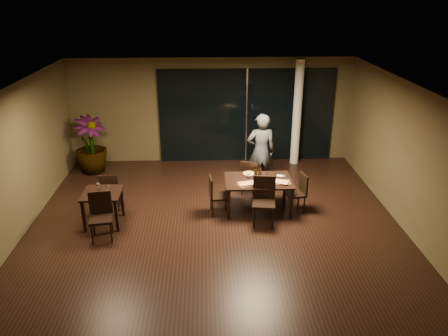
% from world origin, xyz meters
% --- Properties ---
extents(ground, '(8.00, 8.00, 0.00)m').
position_xyz_m(ground, '(0.00, 0.00, 0.00)').
color(ground, black).
rests_on(ground, ground).
extents(wall_back, '(8.00, 0.10, 3.00)m').
position_xyz_m(wall_back, '(0.00, 4.05, 1.50)').
color(wall_back, '#4A4227').
rests_on(wall_back, ground).
extents(wall_front, '(8.00, 0.10, 3.00)m').
position_xyz_m(wall_front, '(0.00, -4.05, 1.50)').
color(wall_front, '#4A4227').
rests_on(wall_front, ground).
extents(wall_left, '(0.10, 8.00, 3.00)m').
position_xyz_m(wall_left, '(-4.05, 0.00, 1.50)').
color(wall_left, '#4A4227').
rests_on(wall_left, ground).
extents(wall_right, '(0.10, 8.00, 3.00)m').
position_xyz_m(wall_right, '(4.05, 0.00, 1.50)').
color(wall_right, '#4A4227').
rests_on(wall_right, ground).
extents(ceiling, '(8.00, 8.00, 0.04)m').
position_xyz_m(ceiling, '(0.00, 0.00, 3.02)').
color(ceiling, silver).
rests_on(ceiling, wall_back).
extents(window_panel, '(5.00, 0.06, 2.70)m').
position_xyz_m(window_panel, '(1.00, 3.96, 1.35)').
color(window_panel, black).
rests_on(window_panel, ground).
extents(column, '(0.24, 0.24, 3.00)m').
position_xyz_m(column, '(2.40, 3.65, 1.50)').
color(column, white).
rests_on(column, ground).
extents(main_table, '(1.50, 1.00, 0.75)m').
position_xyz_m(main_table, '(1.00, 0.80, 0.68)').
color(main_table, black).
rests_on(main_table, ground).
extents(side_table, '(0.80, 0.80, 0.75)m').
position_xyz_m(side_table, '(-2.40, 0.30, 0.62)').
color(side_table, black).
rests_on(side_table, ground).
extents(chair_main_far, '(0.54, 0.54, 0.91)m').
position_xyz_m(chair_main_far, '(0.89, 1.58, 0.51)').
color(chair_main_far, black).
rests_on(chair_main_far, ground).
extents(chair_main_near, '(0.54, 0.54, 1.04)m').
position_xyz_m(chair_main_near, '(1.06, 0.22, 0.58)').
color(chair_main_near, black).
rests_on(chair_main_near, ground).
extents(chair_main_left, '(0.46, 0.46, 0.90)m').
position_xyz_m(chair_main_left, '(0.03, 0.66, 0.50)').
color(chair_main_left, black).
rests_on(chair_main_left, ground).
extents(chair_main_right, '(0.49, 0.49, 0.89)m').
position_xyz_m(chair_main_right, '(1.92, 0.72, 0.50)').
color(chair_main_right, black).
rests_on(chair_main_right, ground).
extents(chair_side_far, '(0.48, 0.48, 0.93)m').
position_xyz_m(chair_side_far, '(-2.38, 0.90, 0.52)').
color(chair_side_far, black).
rests_on(chair_side_far, ground).
extents(chair_side_near, '(0.52, 0.52, 0.98)m').
position_xyz_m(chair_side_near, '(-2.32, -0.25, 0.55)').
color(chair_side_near, black).
rests_on(chair_side_near, ground).
extents(diner, '(0.69, 0.48, 1.96)m').
position_xyz_m(diner, '(1.19, 2.00, 0.98)').
color(diner, '#323437').
rests_on(diner, ground).
extents(potted_plant, '(1.21, 1.21, 1.57)m').
position_xyz_m(potted_plant, '(-3.33, 3.24, 0.78)').
color(potted_plant, '#224918').
rests_on(potted_plant, ground).
extents(pizza_board_left, '(0.59, 0.48, 0.01)m').
position_xyz_m(pizza_board_left, '(0.76, 0.57, 0.76)').
color(pizza_board_left, '#422A15').
rests_on(pizza_board_left, main_table).
extents(pizza_board_right, '(0.58, 0.29, 0.01)m').
position_xyz_m(pizza_board_right, '(1.40, 0.63, 0.76)').
color(pizza_board_right, '#4C3218').
rests_on(pizza_board_right, main_table).
extents(oblong_pizza_left, '(0.48, 0.31, 0.02)m').
position_xyz_m(oblong_pizza_left, '(0.76, 0.57, 0.77)').
color(oblong_pizza_left, maroon).
rests_on(oblong_pizza_left, pizza_board_left).
extents(oblong_pizza_right, '(0.51, 0.37, 0.02)m').
position_xyz_m(oblong_pizza_right, '(1.40, 0.63, 0.77)').
color(oblong_pizza_right, '#6A1109').
rests_on(oblong_pizza_right, pizza_board_right).
extents(round_pizza, '(0.27, 0.27, 0.01)m').
position_xyz_m(round_pizza, '(0.82, 1.14, 0.76)').
color(round_pizza, red).
rests_on(round_pizza, main_table).
extents(bottle_a, '(0.07, 0.07, 0.32)m').
position_xyz_m(bottle_a, '(0.93, 0.84, 0.91)').
color(bottle_a, black).
rests_on(bottle_a, main_table).
extents(bottle_b, '(0.06, 0.06, 0.26)m').
position_xyz_m(bottle_b, '(1.05, 0.80, 0.88)').
color(bottle_b, black).
rests_on(bottle_b, main_table).
extents(bottle_c, '(0.07, 0.07, 0.31)m').
position_xyz_m(bottle_c, '(1.04, 0.92, 0.91)').
color(bottle_c, black).
rests_on(bottle_c, main_table).
extents(tumbler_left, '(0.07, 0.07, 0.09)m').
position_xyz_m(tumbler_left, '(0.79, 0.93, 0.79)').
color(tumbler_left, white).
rests_on(tumbler_left, main_table).
extents(tumbler_right, '(0.08, 0.08, 0.10)m').
position_xyz_m(tumbler_right, '(1.22, 0.96, 0.80)').
color(tumbler_right, white).
rests_on(tumbler_right, main_table).
extents(napkin_near, '(0.19, 0.13, 0.01)m').
position_xyz_m(napkin_near, '(1.55, 0.65, 0.76)').
color(napkin_near, white).
rests_on(napkin_near, main_table).
extents(napkin_far, '(0.20, 0.14, 0.01)m').
position_xyz_m(napkin_far, '(1.54, 0.98, 0.76)').
color(napkin_far, white).
rests_on(napkin_far, main_table).
extents(wine_glass_a, '(0.08, 0.08, 0.19)m').
position_xyz_m(wine_glass_a, '(-2.48, 0.37, 0.84)').
color(wine_glass_a, white).
rests_on(wine_glass_a, side_table).
extents(wine_glass_b, '(0.07, 0.07, 0.16)m').
position_xyz_m(wine_glass_b, '(-2.24, 0.26, 0.83)').
color(wine_glass_b, white).
rests_on(wine_glass_b, side_table).
extents(side_napkin, '(0.18, 0.11, 0.01)m').
position_xyz_m(side_napkin, '(-2.30, 0.10, 0.76)').
color(side_napkin, white).
rests_on(side_napkin, side_table).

